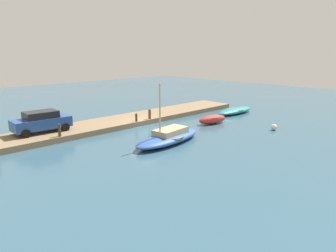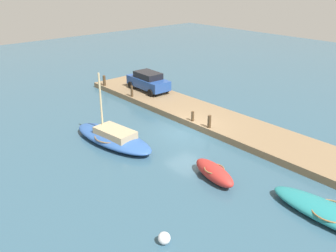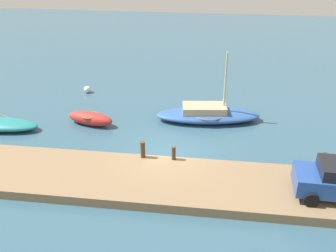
{
  "view_description": "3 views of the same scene",
  "coord_description": "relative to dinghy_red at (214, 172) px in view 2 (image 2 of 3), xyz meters",
  "views": [
    {
      "loc": [
        17.52,
        20.73,
        6.66
      ],
      "look_at": [
        1.23,
        3.93,
        1.01
      ],
      "focal_mm": 33.42,
      "sensor_mm": 36.0,
      "label": 1
    },
    {
      "loc": [
        -15.76,
        15.72,
        10.09
      ],
      "look_at": [
        -0.29,
        2.01,
        1.15
      ],
      "focal_mm": 37.83,
      "sensor_mm": 36.0,
      "label": 2
    },
    {
      "loc": [
        2.34,
        -17.33,
        10.67
      ],
      "look_at": [
        -0.2,
        1.79,
        0.92
      ],
      "focal_mm": 40.62,
      "sensor_mm": 36.0,
      "label": 3
    }
  ],
  "objects": [
    {
      "name": "marker_buoy",
      "position": [
        -1.93,
        5.17,
        -0.16
      ],
      "size": [
        0.52,
        0.52,
        0.52
      ],
      "primitive_type": "sphere",
      "color": "silver",
      "rests_on": "ground_plane"
    },
    {
      "name": "dinghy_red",
      "position": [
        0.0,
        0.0,
        0.0
      ],
      "size": [
        3.17,
        1.64,
        0.84
      ],
      "rotation": [
        0.0,
        0.0,
        -0.21
      ],
      "color": "#B72D28",
      "rests_on": "ground_plane"
    },
    {
      "name": "dock_platform",
      "position": [
        5.27,
        -5.86,
        -0.2
      ],
      "size": [
        27.03,
        3.95,
        0.46
      ],
      "primitive_type": "cube",
      "color": "#846B4C",
      "rests_on": "ground_plane"
    },
    {
      "name": "parked_car",
      "position": [
        13.4,
        -6.26,
        0.9
      ],
      "size": [
        4.36,
        2.11,
        1.67
      ],
      "rotation": [
        0.0,
        0.0,
        -0.04
      ],
      "color": "#234793",
      "rests_on": "dock_platform"
    },
    {
      "name": "sailboat_blue",
      "position": [
        7.22,
        1.57,
        0.01
      ],
      "size": [
        6.82,
        3.05,
        4.48
      ],
      "rotation": [
        0.0,
        0.0,
        0.13
      ],
      "color": "#2D569E",
      "rests_on": "ground_plane"
    },
    {
      "name": "mooring_post_west",
      "position": [
        4.14,
        -4.14,
        0.47
      ],
      "size": [
        0.24,
        0.24,
        0.88
      ],
      "primitive_type": "cylinder",
      "color": "#47331E",
      "rests_on": "dock_platform"
    },
    {
      "name": "mooring_post_mid_east",
      "position": [
        12.97,
        -4.14,
        0.5
      ],
      "size": [
        0.21,
        0.21,
        0.94
      ],
      "primitive_type": "cylinder",
      "color": "#47331E",
      "rests_on": "dock_platform"
    },
    {
      "name": "motorboat_teal",
      "position": [
        -5.67,
        -1.31,
        -0.1
      ],
      "size": [
        5.59,
        1.74,
        0.63
      ],
      "rotation": [
        0.0,
        0.0,
        -0.0
      ],
      "color": "teal",
      "rests_on": "ground_plane"
    },
    {
      "name": "ground_plane",
      "position": [
        5.27,
        -3.17,
        -0.42
      ],
      "size": [
        84.0,
        84.0,
        0.0
      ],
      "primitive_type": "plane",
      "color": "#33566B"
    },
    {
      "name": "mooring_post_east",
      "position": [
        17.31,
        -4.14,
        0.5
      ],
      "size": [
        0.26,
        0.26,
        0.94
      ],
      "primitive_type": "cylinder",
      "color": "#47331E",
      "rests_on": "dock_platform"
    },
    {
      "name": "mooring_post_mid_west",
      "position": [
        5.72,
        -4.14,
        0.39
      ],
      "size": [
        0.2,
        0.2,
        0.72
      ],
      "primitive_type": "cylinder",
      "color": "#47331E",
      "rests_on": "dock_platform"
    }
  ]
}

